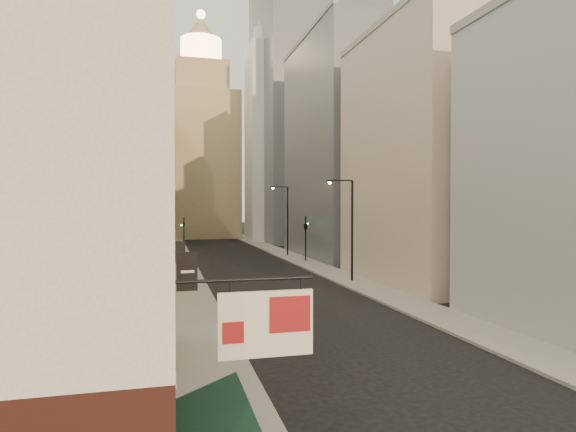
# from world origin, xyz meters

# --- Properties ---
(sidewalk_left) EXTENTS (3.00, 140.00, 0.15)m
(sidewalk_left) POSITION_xyz_m (-6.50, 55.00, 0.07)
(sidewalk_left) COLOR gray
(sidewalk_left) RESTS_ON ground
(sidewalk_right) EXTENTS (3.00, 140.00, 0.15)m
(sidewalk_right) POSITION_xyz_m (6.50, 55.00, 0.07)
(sidewalk_right) COLOR gray
(sidewalk_right) RESTS_ON ground
(near_building_left) EXTENTS (8.30, 23.04, 12.30)m
(near_building_left) POSITION_xyz_m (-10.99, 9.00, 6.02)
(near_building_left) COLOR #5B271F
(near_building_left) RESTS_ON ground
(left_bldg_beige) EXTENTS (8.00, 12.00, 16.00)m
(left_bldg_beige) POSITION_xyz_m (-12.00, 26.00, 8.00)
(left_bldg_beige) COLOR #BDA38E
(left_bldg_beige) RESTS_ON ground
(left_bldg_grey) EXTENTS (8.00, 16.00, 20.00)m
(left_bldg_grey) POSITION_xyz_m (-12.00, 42.00, 10.00)
(left_bldg_grey) COLOR #A1A2A7
(left_bldg_grey) RESTS_ON ground
(left_bldg_tan) EXTENTS (8.00, 18.00, 17.00)m
(left_bldg_tan) POSITION_xyz_m (-12.00, 60.00, 8.50)
(left_bldg_tan) COLOR tan
(left_bldg_tan) RESTS_ON ground
(left_bldg_wingrid) EXTENTS (8.00, 20.00, 24.00)m
(left_bldg_wingrid) POSITION_xyz_m (-12.00, 80.00, 12.00)
(left_bldg_wingrid) COLOR gray
(left_bldg_wingrid) RESTS_ON ground
(right_bldg_beige) EXTENTS (8.00, 16.00, 20.00)m
(right_bldg_beige) POSITION_xyz_m (12.00, 30.00, 10.00)
(right_bldg_beige) COLOR #BDA38E
(right_bldg_beige) RESTS_ON ground
(right_bldg_wingrid) EXTENTS (8.00, 20.00, 26.00)m
(right_bldg_wingrid) POSITION_xyz_m (12.00, 50.00, 13.00)
(right_bldg_wingrid) COLOR gray
(right_bldg_wingrid) RESTS_ON ground
(highrise) EXTENTS (21.00, 23.00, 51.20)m
(highrise) POSITION_xyz_m (18.00, 78.00, 25.66)
(highrise) COLOR gray
(highrise) RESTS_ON ground
(clock_tower) EXTENTS (14.00, 14.00, 44.90)m
(clock_tower) POSITION_xyz_m (-1.00, 92.00, 17.63)
(clock_tower) COLOR tan
(clock_tower) RESTS_ON ground
(white_tower) EXTENTS (8.00, 8.00, 41.50)m
(white_tower) POSITION_xyz_m (10.00, 78.00, 18.61)
(white_tower) COLOR silver
(white_tower) RESTS_ON ground
(streetlamp_mid) EXTENTS (2.14, 0.55, 8.22)m
(streetlamp_mid) POSITION_xyz_m (6.21, 31.24, 4.70)
(streetlamp_mid) COLOR black
(streetlamp_mid) RESTS_ON ground
(streetlamp_far) EXTENTS (2.23, 0.40, 8.51)m
(streetlamp_far) POSITION_xyz_m (6.14, 51.78, 4.86)
(streetlamp_far) COLOR black
(streetlamp_far) RESTS_ON ground
(traffic_light_left) EXTENTS (0.60, 0.55, 5.00)m
(traffic_light_left) POSITION_xyz_m (-6.24, 44.81, 3.68)
(traffic_light_left) COLOR black
(traffic_light_left) RESTS_ON ground
(traffic_light_right) EXTENTS (0.65, 0.64, 5.00)m
(traffic_light_right) POSITION_xyz_m (6.87, 45.81, 3.86)
(traffic_light_right) COLOR black
(traffic_light_right) RESTS_ON ground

